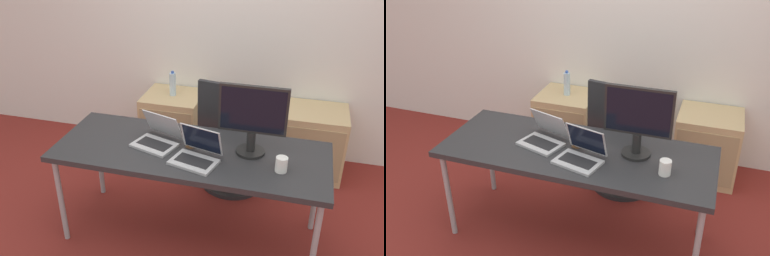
# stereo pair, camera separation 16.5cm
# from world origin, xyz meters

# --- Properties ---
(ground_plane) EXTENTS (14.00, 14.00, 0.00)m
(ground_plane) POSITION_xyz_m (0.00, 0.00, 0.00)
(ground_plane) COLOR maroon
(wall_back) EXTENTS (10.00, 0.05, 2.60)m
(wall_back) POSITION_xyz_m (0.00, 1.44, 1.30)
(wall_back) COLOR silver
(wall_back) RESTS_ON ground_plane
(desk) EXTENTS (1.89, 0.73, 0.74)m
(desk) POSITION_xyz_m (0.00, 0.00, 0.69)
(desk) COLOR #28282B
(desk) RESTS_ON ground_plane
(office_chair) EXTENTS (0.56, 0.59, 1.05)m
(office_chair) POSITION_xyz_m (0.16, 0.69, 0.38)
(office_chair) COLOR #232326
(office_chair) RESTS_ON ground_plane
(cabinet_left) EXTENTS (0.55, 0.50, 0.62)m
(cabinet_left) POSITION_xyz_m (-0.50, 1.15, 0.31)
(cabinet_left) COLOR tan
(cabinet_left) RESTS_ON ground_plane
(cabinet_right) EXTENTS (0.55, 0.50, 0.62)m
(cabinet_right) POSITION_xyz_m (0.84, 1.15, 0.31)
(cabinet_right) COLOR tan
(cabinet_right) RESTS_ON ground_plane
(water_bottle) EXTENTS (0.06, 0.06, 0.24)m
(water_bottle) POSITION_xyz_m (-0.50, 1.15, 0.73)
(water_bottle) COLOR silver
(water_bottle) RESTS_ON cabinet_left
(laptop_left) EXTENTS (0.34, 0.33, 0.21)m
(laptop_left) POSITION_xyz_m (0.07, -0.12, 0.78)
(laptop_left) COLOR #ADADB2
(laptop_left) RESTS_ON desk
(laptop_right) EXTENTS (0.34, 0.36, 0.20)m
(laptop_right) POSITION_xyz_m (-0.25, 0.02, 0.78)
(laptop_right) COLOR #ADADB2
(laptop_right) RESTS_ON desk
(monitor) EXTENTS (0.45, 0.20, 0.49)m
(monitor) POSITION_xyz_m (0.40, 0.07, 1.00)
(monitor) COLOR black
(monitor) RESTS_ON desk
(coffee_cup_white) EXTENTS (0.08, 0.08, 0.10)m
(coffee_cup_white) POSITION_xyz_m (0.62, -0.10, 0.79)
(coffee_cup_white) COLOR white
(coffee_cup_white) RESTS_ON desk
(coffee_cup_brown) EXTENTS (0.08, 0.08, 0.11)m
(coffee_cup_brown) POSITION_xyz_m (-0.01, 0.05, 0.79)
(coffee_cup_brown) COLOR brown
(coffee_cup_brown) RESTS_ON desk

